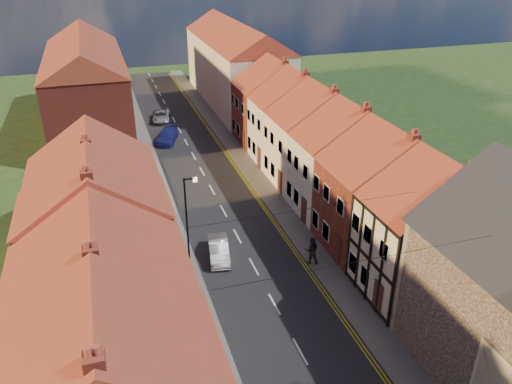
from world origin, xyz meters
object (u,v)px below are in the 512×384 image
Objects in this scene: lamppost at (188,214)px; car_distant at (161,116)px; car_far at (167,136)px; pedestrian_right at (312,250)px; car_mid at (219,250)px.

lamppost is 30.23m from car_distant.
pedestrian_right is (5.55, -25.64, 0.42)m from car_far.
lamppost is at bearing -1.43° from pedestrian_right.
car_mid is 23.00m from car_far.
car_mid is at bearing -70.32° from car_far.
car_far reaches higher than car_mid.
pedestrian_right is at bearing -57.91° from car_far.
lamppost is 1.32× the size of car_far.
car_distant is 33.27m from pedestrian_right.
lamppost is 23.05m from car_far.
pedestrian_right is (7.51, -2.86, -2.46)m from lamppost.
pedestrian_right is (5.63, -2.64, 0.47)m from car_mid.
lamppost is 1.62× the size of car_mid.
car_far is at bearing 99.04° from car_mid.
lamppost is 8.40m from pedestrian_right.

